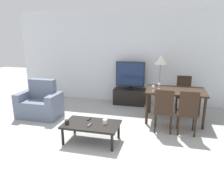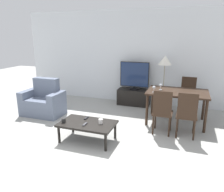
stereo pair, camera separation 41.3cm
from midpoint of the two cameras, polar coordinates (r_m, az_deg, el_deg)
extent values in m
plane|color=#9E9E99|center=(3.71, -10.83, -17.15)|extent=(18.00, 18.00, 0.00)
cube|color=silver|center=(6.57, 1.98, 10.06)|extent=(6.88, 0.06, 2.70)
cube|color=slate|center=(5.80, -20.37, -3.14)|extent=(0.68, 0.63, 0.44)
cube|color=slate|center=(5.85, -19.62, 1.81)|extent=(0.68, 0.20, 0.49)
cube|color=slate|center=(6.03, -23.81, -1.93)|extent=(0.18, 0.63, 0.62)
cube|color=slate|center=(5.55, -16.80, -2.69)|extent=(0.18, 0.63, 0.62)
cube|color=black|center=(6.47, 2.80, -0.15)|extent=(0.92, 0.45, 0.46)
cylinder|color=black|center=(6.40, 2.83, 1.98)|extent=(0.29, 0.29, 0.03)
cylinder|color=black|center=(6.39, 2.84, 2.32)|extent=(0.04, 0.04, 0.05)
cube|color=black|center=(6.32, 2.88, 5.71)|extent=(0.83, 0.04, 0.72)
cube|color=#19284C|center=(6.29, 2.84, 5.68)|extent=(0.80, 0.01, 0.68)
cube|color=black|center=(4.23, -8.24, -7.40)|extent=(1.06, 0.64, 0.04)
cylinder|color=black|center=(4.28, -15.51, -10.23)|extent=(0.05, 0.05, 0.33)
cylinder|color=black|center=(3.93, -3.08, -12.12)|extent=(0.05, 0.05, 0.33)
cylinder|color=black|center=(4.71, -12.31, -7.57)|extent=(0.05, 0.05, 0.33)
cylinder|color=black|center=(4.39, -0.98, -8.98)|extent=(0.05, 0.05, 0.33)
cube|color=black|center=(5.25, 14.13, 1.33)|extent=(1.35, 0.90, 0.04)
cylinder|color=black|center=(5.02, 6.77, -3.45)|extent=(0.06, 0.06, 0.72)
cylinder|color=black|center=(5.03, 20.80, -4.39)|extent=(0.06, 0.06, 0.72)
cylinder|color=black|center=(5.76, 7.82, -0.98)|extent=(0.06, 0.06, 0.72)
cylinder|color=black|center=(5.76, 20.04, -1.80)|extent=(0.06, 0.06, 0.72)
cube|color=black|center=(4.69, 10.90, -4.06)|extent=(0.40, 0.40, 0.04)
cylinder|color=black|center=(4.93, 9.01, -5.76)|extent=(0.04, 0.04, 0.41)
cylinder|color=black|center=(4.92, 12.78, -6.04)|extent=(0.04, 0.04, 0.41)
cylinder|color=black|center=(4.63, 8.61, -7.20)|extent=(0.04, 0.04, 0.41)
cylinder|color=black|center=(4.62, 12.64, -7.49)|extent=(0.04, 0.04, 0.41)
cube|color=black|center=(4.44, 10.92, -1.61)|extent=(0.37, 0.04, 0.50)
cube|color=black|center=(5.99, 16.27, -0.08)|extent=(0.40, 0.40, 0.04)
cylinder|color=black|center=(5.89, 14.57, -2.49)|extent=(0.04, 0.04, 0.41)
cylinder|color=black|center=(5.91, 17.71, -2.70)|extent=(0.04, 0.04, 0.41)
cylinder|color=black|center=(6.20, 14.59, -1.58)|extent=(0.04, 0.04, 0.41)
cylinder|color=black|center=(6.22, 17.57, -1.78)|extent=(0.04, 0.04, 0.41)
cube|color=black|center=(6.10, 16.42, 2.78)|extent=(0.37, 0.04, 0.50)
cube|color=black|center=(4.70, 16.66, -4.45)|extent=(0.40, 0.40, 0.04)
cylinder|color=black|center=(4.92, 14.51, -6.15)|extent=(0.04, 0.04, 0.41)
cylinder|color=black|center=(4.94, 18.28, -6.38)|extent=(0.04, 0.04, 0.41)
cylinder|color=black|center=(4.62, 14.48, -7.62)|extent=(0.04, 0.04, 0.41)
cylinder|color=black|center=(4.64, 18.52, -7.86)|extent=(0.04, 0.04, 0.41)
cube|color=black|center=(4.44, 17.00, -2.02)|extent=(0.37, 0.04, 0.50)
cylinder|color=gray|center=(6.31, 10.08, -2.87)|extent=(0.24, 0.24, 0.02)
cylinder|color=gray|center=(6.15, 10.35, 2.57)|extent=(0.02, 0.02, 1.21)
cone|color=white|center=(6.02, 10.70, 9.32)|extent=(0.36, 0.36, 0.25)
cube|color=#38383D|center=(4.12, -8.85, -7.57)|extent=(0.04, 0.15, 0.02)
cube|color=black|center=(4.42, -8.70, -5.95)|extent=(0.04, 0.15, 0.02)
cylinder|color=black|center=(4.27, -14.45, -6.60)|extent=(0.08, 0.08, 0.08)
cylinder|color=white|center=(4.15, -4.71, -6.74)|extent=(0.08, 0.08, 0.09)
cylinder|color=silver|center=(5.02, 8.40, 1.25)|extent=(0.06, 0.06, 0.01)
cylinder|color=silver|center=(5.01, 8.42, 1.69)|extent=(0.01, 0.01, 0.07)
sphere|color=silver|center=(4.99, 8.45, 2.45)|extent=(0.07, 0.07, 0.07)
cylinder|color=silver|center=(5.27, 9.96, 1.88)|extent=(0.06, 0.06, 0.01)
cylinder|color=silver|center=(5.26, 9.98, 2.29)|extent=(0.01, 0.01, 0.07)
sphere|color=silver|center=(5.24, 10.01, 3.03)|extent=(0.07, 0.07, 0.07)
camera|label=1|loc=(0.21, -92.38, -0.67)|focal=35.00mm
camera|label=2|loc=(0.21, 87.62, 0.67)|focal=35.00mm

